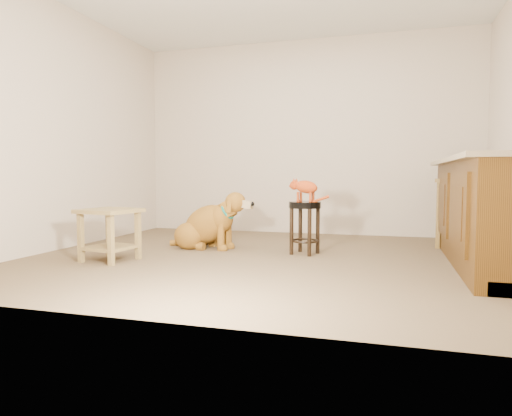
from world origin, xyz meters
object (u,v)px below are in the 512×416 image
(wood_stool, at_px, (458,212))
(golden_retriever, at_px, (208,226))
(side_table, at_px, (110,227))
(tabby_kitten, at_px, (304,188))
(padded_stool, at_px, (305,217))

(wood_stool, relative_size, golden_retriever, 0.73)
(side_table, bearing_deg, wood_stool, 28.41)
(tabby_kitten, bearing_deg, side_table, -136.72)
(tabby_kitten, bearing_deg, wood_stool, 44.72)
(wood_stool, distance_m, side_table, 3.62)
(wood_stool, bearing_deg, tabby_kitten, -150.85)
(wood_stool, distance_m, tabby_kitten, 1.78)
(padded_stool, relative_size, side_table, 0.99)
(wood_stool, xyz_separation_m, side_table, (-3.18, -1.72, -0.08))
(padded_stool, xyz_separation_m, tabby_kitten, (-0.01, 0.00, 0.29))
(side_table, height_order, tabby_kitten, tabby_kitten)
(side_table, bearing_deg, padded_stool, 27.49)
(golden_retriever, distance_m, tabby_kitten, 1.14)
(padded_stool, height_order, wood_stool, wood_stool)
(padded_stool, xyz_separation_m, wood_stool, (1.53, 0.86, 0.02))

